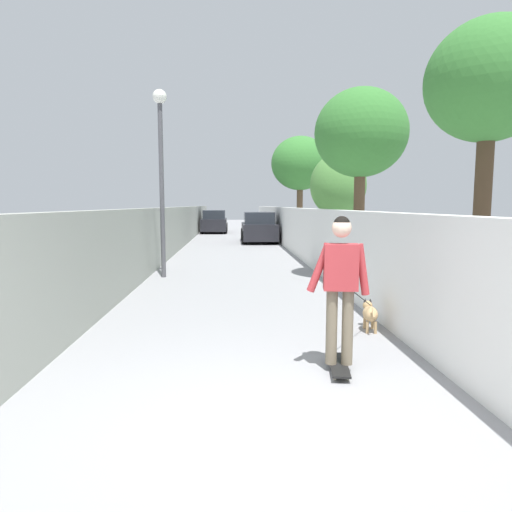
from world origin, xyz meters
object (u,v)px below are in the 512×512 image
lamp_post (161,152)px  car_near (259,228)px  tree_right_mid (338,186)px  person_skateboarder (341,278)px  car_far (214,222)px  tree_right_near (361,135)px  skateboard (339,365)px  tree_right_far (489,85)px  tree_right_distant (300,164)px  dog (370,313)px

lamp_post → car_near: lamp_post is taller
tree_right_mid → car_near: (6.36, 2.57, -1.91)m
person_skateboarder → car_far: person_skateboarder is taller
tree_right_near → tree_right_mid: 5.64m
car_near → tree_right_near: bearing=-171.3°
tree_right_mid → skateboard: tree_right_mid is taller
tree_right_far → car_near: tree_right_far is taller
tree_right_distant → dog: size_ratio=2.75×
tree_right_far → car_far: tree_right_far is taller
car_near → car_far: 8.61m
dog → car_near: car_near is taller
car_near → tree_right_mid: bearing=-158.0°
tree_right_far → tree_right_mid: bearing=-1.0°
lamp_post → car_near: bearing=-16.1°
car_near → person_skateboarder: bearing=179.5°
tree_right_distant → car_near: tree_right_distant is taller
person_skateboarder → dog: 2.01m
tree_right_distant → person_skateboarder: 18.05m
tree_right_mid → person_skateboarder: 12.10m
tree_right_far → skateboard: (-1.68, 2.57, -3.59)m
dog → skateboard: bearing=151.9°
lamp_post → dog: size_ratio=2.49×
tree_right_near → skateboard: size_ratio=5.80×
person_skateboarder → car_near: person_skateboarder is taller
lamp_post → car_far: (19.34, -0.60, -2.54)m
tree_right_distant → car_near: size_ratio=1.36×
dog → car_near: bearing=2.4°
skateboard → tree_right_distant: bearing=-7.1°
dog → car_far: 24.86m
skateboard → car_far: size_ratio=0.19×
lamp_post → dog: (-5.29, -3.91, -2.98)m
person_skateboarder → lamp_post: bearing=23.8°
tree_right_distant → lamp_post: (-10.78, 5.26, -0.70)m
skateboard → car_near: 18.05m
skateboard → dog: dog is taller
tree_right_far → dog: size_ratio=2.38×
tree_right_near → tree_right_far: 4.54m
tree_right_mid → tree_right_distant: 6.17m
person_skateboarder → car_far: bearing=5.3°
lamp_post → dog: bearing=-143.5°
tree_right_near → tree_right_far: (-4.50, -0.60, 0.03)m
lamp_post → car_far: 19.52m
tree_right_far → skateboard: tree_right_far is taller
lamp_post → skateboard: 8.19m
dog → car_far: car_far is taller
skateboard → person_skateboarder: size_ratio=0.48×
tree_right_mid → tree_right_distant: tree_right_distant is taller
car_near → car_far: size_ratio=0.91×
tree_right_near → lamp_post: 5.08m
tree_right_distant → lamp_post: tree_right_distant is taller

